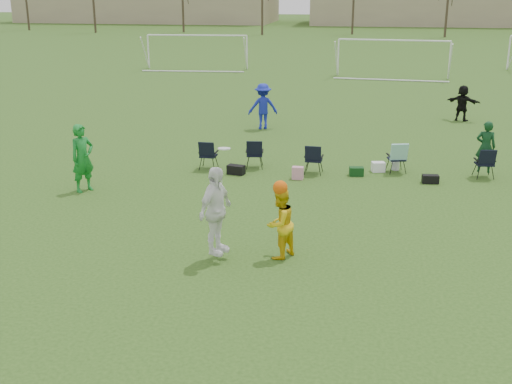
% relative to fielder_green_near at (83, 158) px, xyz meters
% --- Properties ---
extents(ground, '(260.00, 260.00, 0.00)m').
position_rel_fielder_green_near_xyz_m(ground, '(5.59, -4.74, -1.01)').
color(ground, '#2A4A17').
rests_on(ground, ground).
extents(fielder_green_near, '(0.80, 0.88, 2.02)m').
position_rel_fielder_green_near_xyz_m(fielder_green_near, '(0.00, 0.00, 0.00)').
color(fielder_green_near, '#167D29').
rests_on(fielder_green_near, ground).
extents(fielder_blue, '(1.41, 1.07, 1.93)m').
position_rel_fielder_green_near_xyz_m(fielder_blue, '(3.78, 9.54, -0.04)').
color(fielder_blue, '#1623A8').
rests_on(fielder_blue, ground).
extents(fielder_black, '(1.56, 1.06, 1.61)m').
position_rel_fielder_green_near_xyz_m(fielder_black, '(12.33, 12.79, -0.20)').
color(fielder_black, black).
rests_on(fielder_black, ground).
extents(center_contest, '(2.24, 1.53, 2.58)m').
position_rel_fielder_green_near_xyz_m(center_contest, '(5.61, -4.08, 0.02)').
color(center_contest, white).
rests_on(center_contest, ground).
extents(sideline_setup, '(9.52, 1.88, 1.80)m').
position_rel_fielder_green_near_xyz_m(sideline_setup, '(7.89, 3.37, -0.47)').
color(sideline_setup, '#0F381A').
rests_on(sideline_setup, ground).
extents(goal_left, '(7.39, 0.76, 2.46)m').
position_rel_fielder_green_near_xyz_m(goal_left, '(-4.41, 29.26, 0.92)').
color(goal_left, white).
rests_on(goal_left, ground).
extents(goal_mid, '(7.40, 0.63, 2.46)m').
position_rel_fielder_green_near_xyz_m(goal_mid, '(9.59, 27.26, 0.92)').
color(goal_mid, white).
rests_on(goal_mid, ground).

